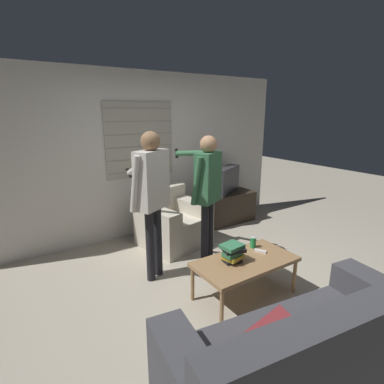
{
  "coord_description": "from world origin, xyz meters",
  "views": [
    {
      "loc": [
        -1.93,
        -2.34,
        1.96
      ],
      "look_at": [
        -0.01,
        0.63,
        1.0
      ],
      "focal_mm": 28.0,
      "sensor_mm": 36.0,
      "label": 1
    }
  ],
  "objects": [
    {
      "name": "tv",
      "position": [
        1.38,
        1.66,
        0.78
      ],
      "size": [
        0.72,
        0.5,
        0.46
      ],
      "rotation": [
        0.0,
        0.0,
        3.62
      ],
      "color": "#2D2D33",
      "rests_on": "tv_stand"
    },
    {
      "name": "person_right_standing",
      "position": [
        0.21,
        0.62,
        1.06
      ],
      "size": [
        0.49,
        0.83,
        1.68
      ],
      "rotation": [
        0.0,
        0.0,
        0.47
      ],
      "color": "black",
      "rests_on": "ground_plane"
    },
    {
      "name": "book_stack",
      "position": [
        -0.04,
        -0.19,
        0.54
      ],
      "size": [
        0.26,
        0.21,
        0.2
      ],
      "color": "black",
      "rests_on": "coffee_table"
    },
    {
      "name": "ground_plane",
      "position": [
        0.0,
        0.0,
        0.0
      ],
      "size": [
        16.0,
        16.0,
        0.0
      ],
      "primitive_type": "plane",
      "color": "#B2A893"
    },
    {
      "name": "spare_remote",
      "position": [
        0.37,
        -0.19,
        0.45
      ],
      "size": [
        0.1,
        0.13,
        0.02
      ],
      "rotation": [
        0.0,
        0.0,
        0.54
      ],
      "color": "white",
      "rests_on": "coffee_table"
    },
    {
      "name": "wall_back",
      "position": [
        -0.0,
        2.03,
        1.28
      ],
      "size": [
        5.2,
        0.08,
        2.55
      ],
      "color": "silver",
      "rests_on": "ground_plane"
    },
    {
      "name": "couch_blue",
      "position": [
        -0.43,
        -1.4,
        0.35
      ],
      "size": [
        1.99,
        1.06,
        0.94
      ],
      "rotation": [
        0.0,
        0.0,
        -0.14
      ],
      "color": "#424247",
      "rests_on": "ground_plane"
    },
    {
      "name": "coffee_table",
      "position": [
        0.1,
        -0.24,
        0.39
      ],
      "size": [
        1.1,
        0.58,
        0.43
      ],
      "color": "#9E754C",
      "rests_on": "ground_plane"
    },
    {
      "name": "soda_can",
      "position": [
        0.39,
        -0.06,
        0.5
      ],
      "size": [
        0.07,
        0.07,
        0.13
      ],
      "color": "#238E47",
      "rests_on": "coffee_table"
    },
    {
      "name": "person_left_standing",
      "position": [
        -0.54,
        0.66,
        1.12
      ],
      "size": [
        0.54,
        0.82,
        1.75
      ],
      "rotation": [
        0.0,
        0.0,
        0.46
      ],
      "color": "black",
      "rests_on": "ground_plane"
    },
    {
      "name": "tv_stand",
      "position": [
        1.39,
        1.66,
        0.27
      ],
      "size": [
        1.03,
        0.5,
        0.54
      ],
      "color": "#33281E",
      "rests_on": "ground_plane"
    },
    {
      "name": "armchair_beige",
      "position": [
        0.12,
        1.38,
        0.34
      ],
      "size": [
        1.04,
        0.99,
        0.83
      ],
      "rotation": [
        0.0,
        0.0,
        3.35
      ],
      "color": "beige",
      "rests_on": "ground_plane"
    }
  ]
}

